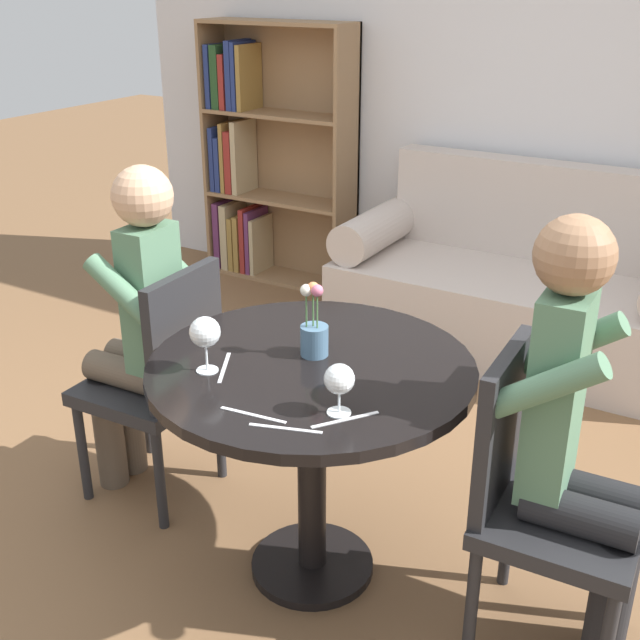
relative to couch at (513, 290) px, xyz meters
name	(u,v)px	position (x,y,z in m)	size (l,w,h in m)	color
ground_plane	(312,568)	(0.00, -1.99, -0.31)	(16.00, 16.00, 0.00)	brown
back_wall	(560,70)	(0.00, 0.42, 1.04)	(5.20, 0.05, 2.70)	silver
round_table	(312,406)	(0.00, -1.99, 0.30)	(0.97, 0.97, 0.76)	black
couch	(513,290)	(0.00, 0.00, 0.00)	(1.74, 0.80, 0.92)	beige
bookshelf_left	(263,160)	(-1.71, 0.27, 0.43)	(0.96, 0.28, 1.55)	#93704C
chair_left	(162,375)	(-0.68, -1.90, 0.18)	(0.43, 0.43, 0.90)	#232326
chair_right	(538,493)	(0.68, -1.91, 0.18)	(0.44, 0.44, 0.90)	#232326
person_left	(138,328)	(-0.76, -1.91, 0.35)	(0.43, 0.35, 1.24)	brown
person_right	(579,443)	(0.76, -1.90, 0.37)	(0.43, 0.35, 1.28)	black
wine_glass_left	(205,334)	(-0.23, -2.18, 0.56)	(0.09, 0.09, 0.17)	white
wine_glass_right	(339,381)	(0.21, -2.20, 0.54)	(0.08, 0.08, 0.14)	white
flower_vase	(314,332)	(-0.02, -1.94, 0.52)	(0.08, 0.08, 0.23)	slate
knife_left_setting	(253,415)	(0.02, -2.32, 0.45)	(0.19, 0.03, 0.00)	silver
fork_left_setting	(345,420)	(0.24, -2.22, 0.45)	(0.12, 0.16, 0.00)	silver
knife_right_setting	(286,428)	(0.13, -2.34, 0.45)	(0.18, 0.07, 0.00)	silver
fork_right_setting	(224,367)	(-0.20, -2.14, 0.45)	(0.10, 0.17, 0.00)	silver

